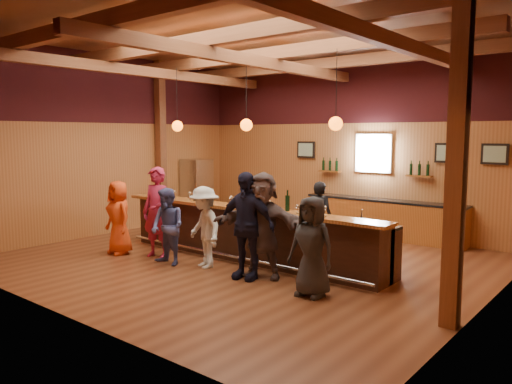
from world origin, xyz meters
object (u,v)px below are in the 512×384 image
(stainless_fridge, at_px, (197,190))
(customer_redvest, at_px, (157,212))
(customer_dark, at_px, (312,246))
(customer_orange, at_px, (119,217))
(back_bar_cabinet, at_px, (383,219))
(bar_counter, at_px, (252,233))
(customer_brown, at_px, (262,225))
(bottle_a, at_px, (260,201))
(customer_navy, at_px, (246,225))
(customer_white, at_px, (204,227))
(ice_bucket, at_px, (246,200))
(bartender, at_px, (319,218))
(customer_denim, at_px, (168,227))

(stainless_fridge, height_order, customer_redvest, customer_redvest)
(customer_dark, bearing_deg, customer_orange, -179.76)
(back_bar_cabinet, bearing_deg, customer_orange, -125.85)
(bar_counter, xyz_separation_m, customer_dark, (2.23, -1.24, 0.27))
(bar_counter, height_order, stainless_fridge, stainless_fridge)
(customer_redvest, relative_size, customer_brown, 1.00)
(customer_brown, bearing_deg, stainless_fridge, 130.27)
(bar_counter, bearing_deg, back_bar_cabinet, 71.66)
(customer_brown, bearing_deg, bottle_a, 114.89)
(back_bar_cabinet, xyz_separation_m, customer_navy, (-0.37, -4.73, 0.47))
(customer_orange, distance_m, customer_dark, 4.68)
(customer_white, xyz_separation_m, customer_dark, (2.48, -0.13, 0.01))
(customer_orange, bearing_deg, customer_navy, 13.16)
(customer_orange, relative_size, customer_redvest, 0.83)
(bar_counter, distance_m, customer_orange, 2.86)
(ice_bucket, xyz_separation_m, bottle_a, (0.33, 0.03, 0.01))
(customer_redvest, bearing_deg, customer_white, -10.85)
(customer_white, bearing_deg, bartender, 82.17)
(customer_dark, relative_size, bartender, 1.01)
(customer_orange, relative_size, customer_navy, 0.82)
(customer_orange, xyz_separation_m, customer_redvest, (0.86, 0.32, 0.15))
(bar_counter, bearing_deg, customer_orange, -149.30)
(bar_counter, bearing_deg, customer_denim, -123.89)
(customer_denim, relative_size, bartender, 0.96)
(customer_white, xyz_separation_m, ice_bucket, (0.25, 0.91, 0.45))
(stainless_fridge, distance_m, customer_white, 5.25)
(customer_navy, height_order, bottle_a, customer_navy)
(customer_dark, distance_m, bottle_a, 2.22)
(back_bar_cabinet, bearing_deg, customer_redvest, -120.50)
(bar_counter, xyz_separation_m, customer_navy, (0.82, -1.16, 0.42))
(customer_white, bearing_deg, bottle_a, 77.38)
(stainless_fridge, bearing_deg, bar_counter, -30.76)
(customer_denim, distance_m, customer_white, 0.76)
(back_bar_cabinet, relative_size, customer_denim, 2.68)
(back_bar_cabinet, xyz_separation_m, customer_redvest, (-2.77, -4.70, 0.46))
(customer_white, bearing_deg, bar_counter, 96.57)
(bartender, height_order, ice_bucket, bartender)
(customer_orange, relative_size, ice_bucket, 6.55)
(customer_white, xyz_separation_m, bottle_a, (0.59, 0.94, 0.46))
(customer_denim, bearing_deg, customer_orange, -175.14)
(customer_denim, relative_size, bottle_a, 4.67)
(stainless_fridge, xyz_separation_m, ice_bucket, (4.12, -2.65, 0.33))
(bottle_a, bearing_deg, customer_redvest, -153.41)
(stainless_fridge, distance_m, bartender, 5.19)
(ice_bucket, bearing_deg, bottle_a, 4.51)
(stainless_fridge, distance_m, ice_bucket, 4.90)
(stainless_fridge, xyz_separation_m, bottle_a, (4.45, -2.62, 0.34))
(customer_orange, xyz_separation_m, customer_navy, (3.26, 0.30, 0.17))
(customer_navy, distance_m, bottle_a, 1.14)
(customer_brown, relative_size, customer_dark, 1.19)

